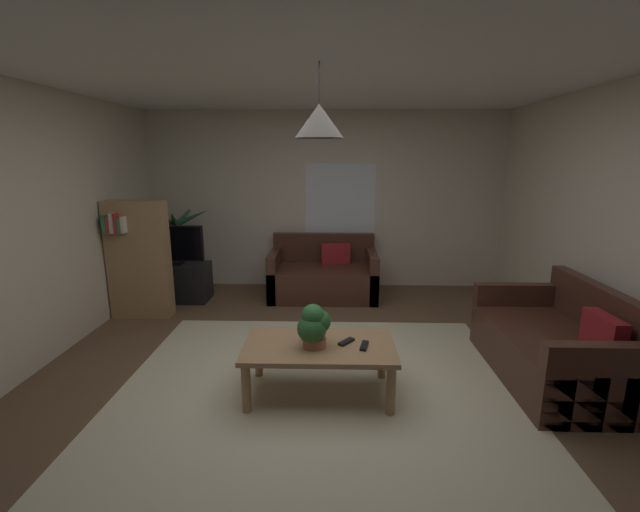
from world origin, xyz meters
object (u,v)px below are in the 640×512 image
object	(u,v)px
potted_plant_on_table	(314,325)
tv_stand	(175,282)
bookshelf_corner	(138,259)
tv	(172,245)
book_on_table_0	(312,339)
pendant_lamp	(319,121)
couch_right_side	(557,349)
book_on_table_1	(312,337)
remote_on_table_1	(364,346)
potted_palm_corner	(177,251)
coffee_table	(319,351)
couch_under_window	(323,276)
remote_on_table_0	(346,342)

from	to	relation	value
potted_plant_on_table	tv_stand	xyz separation A→B (m)	(-1.96, 2.34, -0.37)
potted_plant_on_table	bookshelf_corner	xyz separation A→B (m)	(-2.15, 1.73, 0.10)
tv_stand	tv	bearing A→B (deg)	-90.00
book_on_table_0	potted_plant_on_table	distance (m)	0.21
tv	bookshelf_corner	xyz separation A→B (m)	(-0.19, -0.58, -0.05)
pendant_lamp	tv	bearing A→B (deg)	131.49
potted_plant_on_table	pendant_lamp	world-z (taller)	pendant_lamp
couch_right_side	book_on_table_1	bearing A→B (deg)	-83.37
book_on_table_1	remote_on_table_1	world-z (taller)	book_on_table_1
book_on_table_0	potted_plant_on_table	bearing A→B (deg)	-79.64
couch_right_side	potted_palm_corner	size ratio (longest dim) A/B	1.24
couch_right_side	book_on_table_0	distance (m)	2.12
potted_palm_corner	book_on_table_0	bearing A→B (deg)	-52.20
coffee_table	bookshelf_corner	xyz separation A→B (m)	(-2.19, 1.69, 0.34)
book_on_table_1	remote_on_table_1	size ratio (longest dim) A/B	0.96
potted_plant_on_table	potted_palm_corner	size ratio (longest dim) A/B	0.28
pendant_lamp	couch_right_side	bearing A→B (deg)	8.57
tv_stand	remote_on_table_1	bearing A→B (deg)	-44.62
remote_on_table_1	tv_stand	bearing A→B (deg)	-32.29
book_on_table_0	remote_on_table_1	bearing A→B (deg)	-15.70
couch_under_window	coffee_table	xyz separation A→B (m)	(0.02, -2.53, 0.10)
couch_right_side	tv_stand	xyz separation A→B (m)	(-4.04, 1.98, -0.02)
remote_on_table_1	book_on_table_0	bearing A→B (deg)	-3.37
potted_plant_on_table	pendant_lamp	bearing A→B (deg)	50.75
tv_stand	couch_right_side	bearing A→B (deg)	-26.10
remote_on_table_0	remote_on_table_1	size ratio (longest dim) A/B	1.00
tv	book_on_table_1	bearing A→B (deg)	-48.53
couch_right_side	coffee_table	world-z (taller)	couch_right_side
book_on_table_0	bookshelf_corner	xyz separation A→B (m)	(-2.13, 1.61, 0.27)
couch_right_side	pendant_lamp	world-z (taller)	pendant_lamp
couch_right_side	tv	bearing A→B (deg)	-115.85
tv	couch_right_side	bearing A→B (deg)	-25.85
potted_palm_corner	couch_under_window	bearing A→B (deg)	-4.58
potted_plant_on_table	bookshelf_corner	bearing A→B (deg)	141.10
remote_on_table_1	book_on_table_1	bearing A→B (deg)	-1.78
remote_on_table_0	book_on_table_1	bearing A→B (deg)	-147.73
remote_on_table_0	potted_plant_on_table	size ratio (longest dim) A/B	0.46
tv	potted_palm_corner	bearing A→B (deg)	102.17
book_on_table_0	potted_palm_corner	size ratio (longest dim) A/B	0.09
potted_palm_corner	potted_plant_on_table	bearing A→B (deg)	-53.19
book_on_table_0	potted_plant_on_table	size ratio (longest dim) A/B	0.33
potted_plant_on_table	tv	distance (m)	3.04
book_on_table_0	potted_palm_corner	distance (m)	3.32
remote_on_table_0	tv_stand	size ratio (longest dim) A/B	0.18
potted_palm_corner	coffee_table	bearing A→B (deg)	-52.17
couch_under_window	tv	size ratio (longest dim) A/B	1.73
book_on_table_1	bookshelf_corner	world-z (taller)	bookshelf_corner
remote_on_table_1	potted_palm_corner	xyz separation A→B (m)	(-2.45, 2.74, 0.14)
couch_right_side	remote_on_table_1	bearing A→B (deg)	-78.36
couch_under_window	tv_stand	bearing A→B (deg)	-172.91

